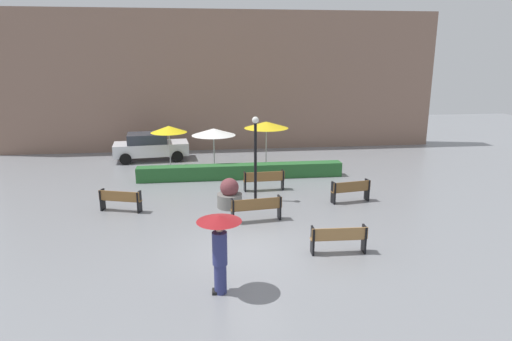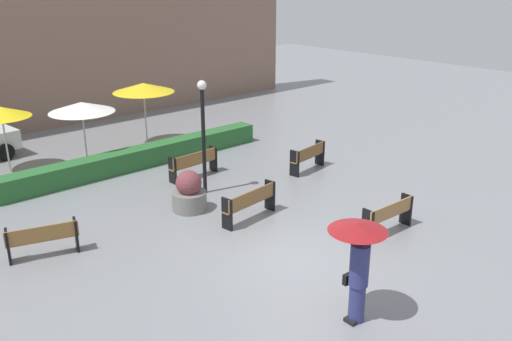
% 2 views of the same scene
% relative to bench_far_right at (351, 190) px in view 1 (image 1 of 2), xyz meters
% --- Properties ---
extents(ground_plane, '(60.00, 60.00, 0.00)m').
position_rel_bench_far_right_xyz_m(ground_plane, '(-4.85, -4.14, -0.54)').
color(ground_plane, gray).
extents(bench_far_right, '(1.69, 0.60, 0.91)m').
position_rel_bench_far_right_xyz_m(bench_far_right, '(0.00, 0.00, 0.00)').
color(bench_far_right, brown).
rests_on(bench_far_right, ground).
extents(bench_far_left, '(1.68, 0.81, 0.85)m').
position_rel_bench_far_right_xyz_m(bench_far_left, '(-9.30, 0.01, -0.03)').
color(bench_far_left, olive).
rests_on(bench_far_left, ground).
extents(bench_mid_center, '(1.91, 0.57, 0.90)m').
position_rel_bench_far_right_xyz_m(bench_mid_center, '(-4.16, -1.70, -0.00)').
color(bench_mid_center, brown).
rests_on(bench_mid_center, ground).
extents(bench_near_right, '(1.75, 0.42, 0.87)m').
position_rel_bench_far_right_xyz_m(bench_near_right, '(-1.99, -4.75, -0.02)').
color(bench_near_right, '#9E7242').
rests_on(bench_near_right, ground).
extents(bench_back_row, '(1.86, 0.46, 0.89)m').
position_rel_bench_far_right_xyz_m(bench_back_row, '(-3.34, 2.09, -0.01)').
color(bench_back_row, olive).
rests_on(bench_back_row, ground).
extents(pedestrian_with_umbrella, '(1.15, 1.15, 2.08)m').
position_rel_bench_far_right_xyz_m(pedestrian_with_umbrella, '(-5.71, -6.60, 0.90)').
color(pedestrian_with_umbrella, navy).
rests_on(pedestrian_with_umbrella, ground).
extents(planter_pot, '(1.00, 1.00, 1.21)m').
position_rel_bench_far_right_xyz_m(planter_pot, '(-5.03, -0.01, -0.02)').
color(planter_pot, slate).
rests_on(planter_pot, ground).
extents(lamp_post, '(0.28, 0.28, 3.54)m').
position_rel_bench_far_right_xyz_m(lamp_post, '(-3.89, 0.76, 1.66)').
color(lamp_post, black).
rests_on(lamp_post, ground).
extents(patio_umbrella_yellow, '(1.92, 1.92, 2.29)m').
position_rel_bench_far_right_xyz_m(patio_umbrella_yellow, '(-7.78, 6.81, 1.57)').
color(patio_umbrella_yellow, silver).
rests_on(patio_umbrella_yellow, ground).
extents(patio_umbrella_white, '(2.26, 2.26, 2.29)m').
position_rel_bench_far_right_xyz_m(patio_umbrella_white, '(-5.44, 5.71, 1.57)').
color(patio_umbrella_white, silver).
rests_on(patio_umbrella_white, ground).
extents(patio_umbrella_yellow_far, '(2.36, 2.36, 2.51)m').
position_rel_bench_far_right_xyz_m(patio_umbrella_yellow_far, '(-2.62, 6.30, 1.79)').
color(patio_umbrella_yellow_far, silver).
rests_on(patio_umbrella_yellow_far, ground).
extents(hedge_strip, '(10.12, 0.70, 0.70)m').
position_rel_bench_far_right_xyz_m(hedge_strip, '(-4.18, 4.26, -0.19)').
color(hedge_strip, '#28602D').
rests_on(hedge_strip, ground).
extents(building_facade, '(28.00, 1.20, 8.61)m').
position_rel_bench_far_right_xyz_m(building_facade, '(-4.85, 11.86, 3.76)').
color(building_facade, '#846656').
rests_on(building_facade, ground).
extents(parked_car, '(4.36, 2.31, 1.57)m').
position_rel_bench_far_right_xyz_m(parked_car, '(-9.03, 8.88, 0.28)').
color(parked_car, silver).
rests_on(parked_car, ground).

